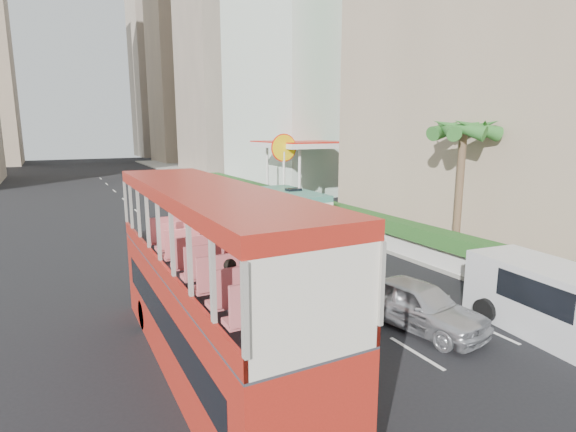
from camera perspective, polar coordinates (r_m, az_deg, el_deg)
ground_plane at (r=15.90m, az=11.92°, el=-13.38°), size 200.00×200.00×0.00m
double_decker_bus at (r=12.21m, az=-10.04°, el=-8.13°), size 2.50×11.00×5.06m
car_silver_lane_a at (r=15.98m, az=1.96°, el=-13.02°), size 1.90×4.85×1.57m
car_silver_lane_b at (r=16.03m, az=16.00°, el=-13.37°), size 2.72×4.97×1.60m
van_asset at (r=26.90m, az=-4.20°, el=-3.05°), size 2.84×5.52×1.49m
minibus_near at (r=21.60m, az=2.06°, el=-3.01°), size 1.95×5.79×2.56m
minibus_far at (r=28.45m, az=0.69°, el=0.53°), size 2.11×6.13×2.70m
panel_van_near at (r=16.68m, az=31.01°, el=-9.44°), size 2.83×5.82×2.24m
panel_van_far at (r=36.16m, az=-5.43°, el=2.00°), size 2.62×4.78×1.81m
sidewalk at (r=40.98m, az=-0.75°, el=1.95°), size 6.00×120.00×0.18m
kerb_wall at (r=30.08m, az=4.06°, el=-0.23°), size 0.30×44.00×1.00m
hedge at (r=29.93m, az=4.08°, el=1.37°), size 1.10×44.00×0.70m
palm_tree at (r=23.09m, az=20.88°, el=2.48°), size 0.36×0.36×6.40m
shell_station at (r=39.37m, az=1.87°, el=5.48°), size 6.50×8.00×5.50m
tower_mid at (r=76.56m, az=-6.62°, el=24.85°), size 16.00×16.00×50.00m
tower_far_a at (r=97.95m, az=-12.61°, el=19.78°), size 14.00×14.00×44.00m
tower_far_b at (r=118.80m, az=-15.53°, el=17.07°), size 14.00×14.00×40.00m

